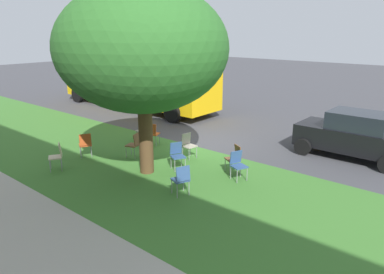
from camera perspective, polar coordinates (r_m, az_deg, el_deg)
The scene contains 15 objects.
ground at distance 14.16m, azimuth 0.90°, elevation -1.26°, with size 80.00×80.00×0.00m, color #424247.
grass_verge at distance 11.98m, azimuth -8.78°, elevation -4.87°, with size 48.00×6.00×0.01m, color #3D752D.
street_tree at distance 10.79m, azimuth -7.86°, elevation 13.62°, with size 5.02×5.02×5.68m.
chair_0 at distance 11.44m, azimuth 6.80°, elevation -3.09°, with size 0.57×0.57×0.88m.
chair_1 at distance 9.78m, azimuth -1.69°, elevation -6.49°, with size 0.55×0.54×0.88m.
chair_2 at distance 14.56m, azimuth -7.72°, elevation 1.21°, with size 0.46×0.46×0.88m.
chair_3 at distance 14.07m, azimuth -6.29°, elevation 0.72°, with size 0.54×0.55×0.88m.
chair_4 at distance 11.62m, azimuth -2.36°, elevation -2.66°, with size 0.56×0.56×0.88m.
chair_5 at distance 12.63m, azimuth -0.60°, elevation -1.05°, with size 0.48×0.47×0.88m.
chair_6 at distance 13.21m, azimuth -16.55°, elevation -0.95°, with size 0.57×0.56×0.88m.
chair_7 at distance 10.89m, azimuth 7.27°, elevation -4.14°, with size 0.55×0.54×0.88m.
chair_8 at distance 12.83m, azimuth -9.13°, elevation -0.98°, with size 0.54×0.53×0.88m.
chair_9 at distance 12.31m, azimuth -20.57°, elevation -2.63°, with size 0.57×0.57×0.88m.
parked_car at distance 13.80m, azimuth 24.23°, elevation 0.37°, with size 3.70×1.92×1.65m.
school_bus at distance 20.97m, azimuth -8.95°, elevation 9.36°, with size 10.40×2.80×2.88m.
Camera 1 is at (-8.44, 10.50, 4.37)m, focal length 33.65 mm.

